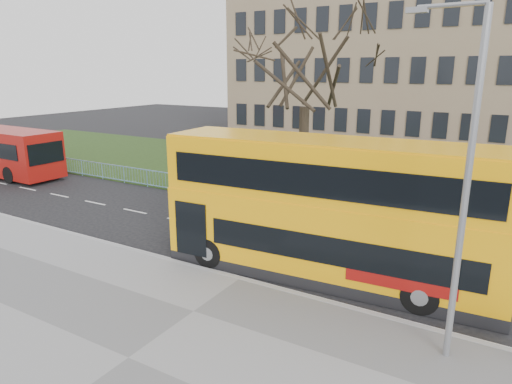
% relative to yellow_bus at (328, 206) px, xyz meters
% --- Properties ---
extents(ground, '(120.00, 120.00, 0.00)m').
position_rel_yellow_bus_xyz_m(ground, '(-2.37, -0.37, -2.57)').
color(ground, black).
rests_on(ground, ground).
extents(pavement, '(80.00, 10.50, 0.12)m').
position_rel_yellow_bus_xyz_m(pavement, '(-2.37, -7.12, -2.51)').
color(pavement, slate).
rests_on(pavement, ground).
extents(kerb, '(80.00, 0.20, 0.14)m').
position_rel_yellow_bus_xyz_m(kerb, '(-2.37, -1.92, -2.50)').
color(kerb, gray).
rests_on(kerb, ground).
extents(grass_verge, '(80.00, 15.40, 0.08)m').
position_rel_yellow_bus_xyz_m(grass_verge, '(-2.37, 13.93, -2.53)').
color(grass_verge, '#203513').
rests_on(grass_verge, ground).
extents(guard_railing, '(40.00, 0.12, 1.10)m').
position_rel_yellow_bus_xyz_m(guard_railing, '(-2.37, 6.23, -2.02)').
color(guard_railing, '#70A3C8').
rests_on(guard_railing, ground).
extents(bare_tree, '(8.29, 8.29, 11.84)m').
position_rel_yellow_bus_xyz_m(bare_tree, '(-5.37, 9.63, 3.43)').
color(bare_tree, black).
rests_on(bare_tree, grass_verge).
extents(civic_building, '(30.00, 15.00, 14.00)m').
position_rel_yellow_bus_xyz_m(civic_building, '(-7.37, 34.63, 4.43)').
color(civic_building, '#836C53').
rests_on(civic_building, ground).
extents(yellow_bus, '(11.57, 3.48, 4.78)m').
position_rel_yellow_bus_xyz_m(yellow_bus, '(0.00, 0.00, 0.00)').
color(yellow_bus, '#FFAB0A').
rests_on(yellow_bus, ground).
extents(street_lamp, '(1.77, 0.27, 8.34)m').
position_rel_yellow_bus_xyz_m(street_lamp, '(4.35, -2.96, 2.12)').
color(street_lamp, gray).
rests_on(street_lamp, pavement).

